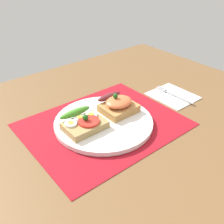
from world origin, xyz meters
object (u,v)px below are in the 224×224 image
at_px(sandwich_salmon, 118,105).
at_px(napkin, 173,95).
at_px(plate, 104,122).
at_px(fork, 173,94).
at_px(sandwich_egg_tomato, 83,122).

distance_m(sandwich_salmon, napkin, 0.22).
relative_size(plate, napkin, 1.93).
xyz_separation_m(plate, fork, (0.28, -0.01, -0.00)).
relative_size(sandwich_salmon, napkin, 0.69).
bearing_deg(plate, sandwich_salmon, 11.68).
height_order(plate, fork, plate).
height_order(sandwich_egg_tomato, fork, sandwich_egg_tomato).
height_order(plate, sandwich_salmon, sandwich_salmon).
height_order(sandwich_salmon, fork, sandwich_salmon).
bearing_deg(sandwich_salmon, plate, -168.32).
relative_size(plate, sandwich_egg_tomato, 2.56).
distance_m(plate, fork, 0.28).
xyz_separation_m(sandwich_egg_tomato, fork, (0.34, -0.02, -0.02)).
bearing_deg(sandwich_egg_tomato, plate, -8.63).
bearing_deg(fork, sandwich_egg_tomato, 176.32).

